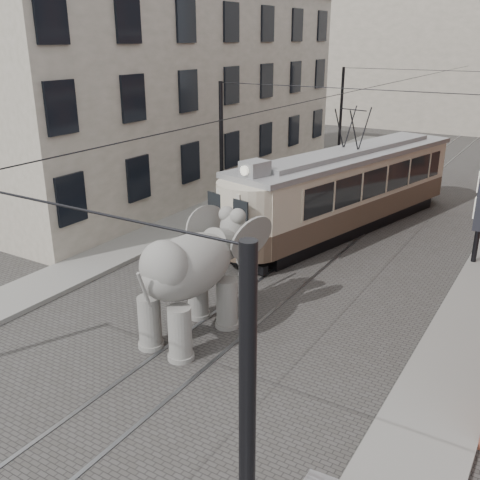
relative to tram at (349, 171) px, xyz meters
The scene contains 8 objects.
ground 7.87m from the tram, 88.29° to the right, with size 120.00×120.00×0.00m, color #3C3937.
tram_rails 7.86m from the tram, 88.29° to the right, with size 1.54×80.00×0.02m, color slate, non-canonical shape.
sidewalk_right 10.01m from the tram, 50.12° to the right, with size 2.00×60.00×0.15m, color slate.
sidewalk_left 10.04m from the tram, 130.14° to the right, with size 2.00×60.00×0.15m, color slate.
stucco_building 11.35m from the tram, 166.67° to the left, with size 7.00×24.00×10.00m, color gray.
catenary 2.49m from the tram, 89.49° to the right, with size 11.00×30.20×6.00m, color black, non-canonical shape.
tram is the anchor object (origin of this frame).
elephant 10.86m from the tram, 91.65° to the right, with size 2.89×5.25×3.22m, color slate, non-canonical shape.
Camera 1 is at (7.56, -14.02, 7.72)m, focal length 41.21 mm.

